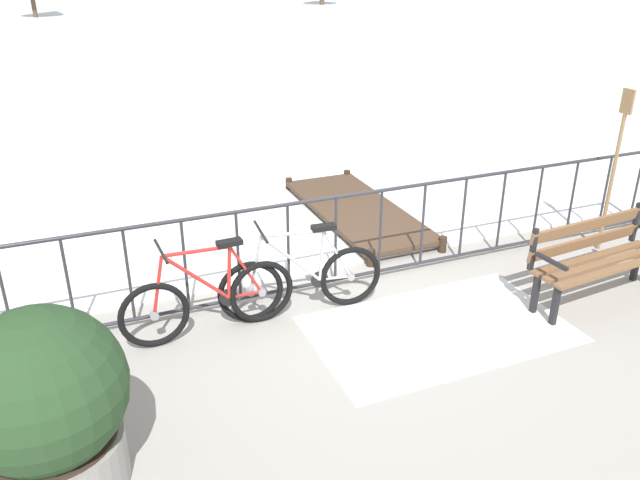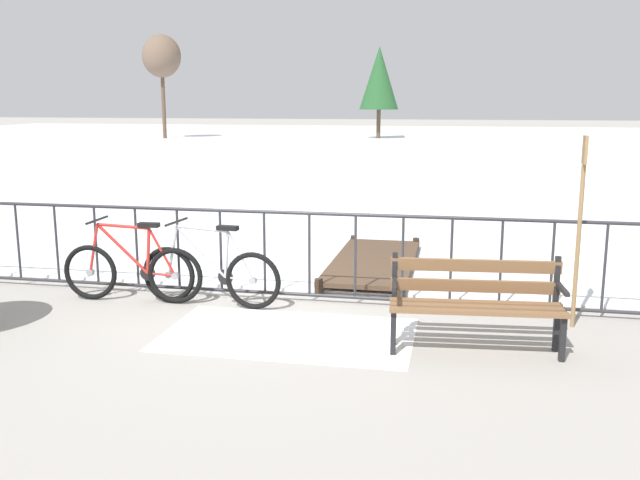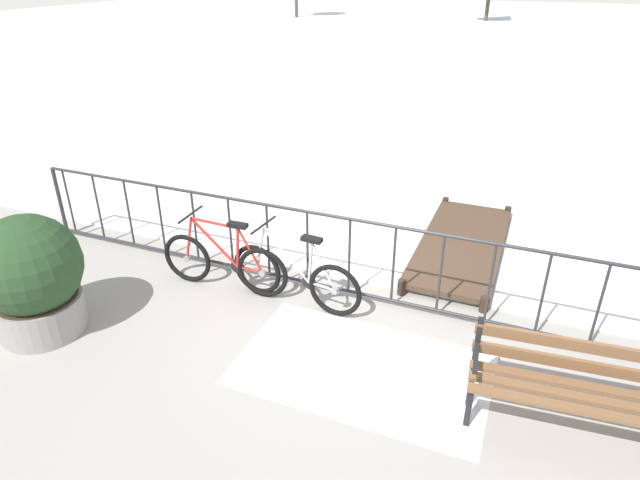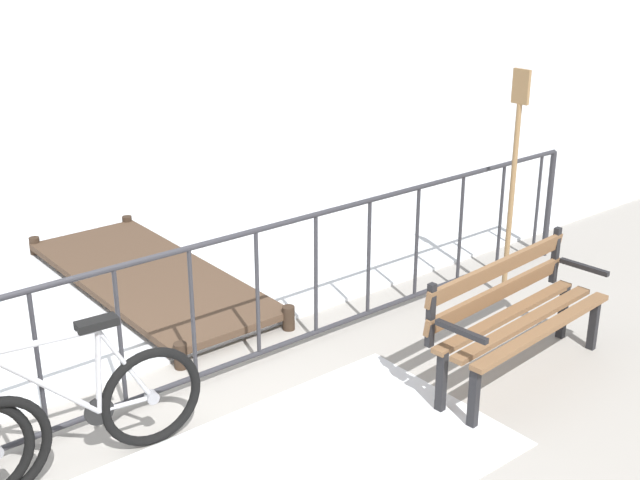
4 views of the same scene
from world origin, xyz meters
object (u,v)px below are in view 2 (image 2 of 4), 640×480
bicycle_near_railing (133,271)px  park_bench (476,297)px  bicycle_second (210,274)px  oar_upright (580,220)px

bicycle_near_railing → park_bench: (3.90, -0.85, 0.14)m
bicycle_second → oar_upright: 4.04m
bicycle_second → park_bench: bicycle_second is taller
oar_upright → bicycle_near_railing: bearing=-179.6°
bicycle_second → park_bench: size_ratio=1.05×
bicycle_near_railing → park_bench: 3.99m
bicycle_near_railing → park_bench: bicycle_near_railing is taller
bicycle_second → oar_upright: oar_upright is taller
bicycle_near_railing → bicycle_second: bearing=1.5°
park_bench → bicycle_near_railing: bearing=167.7°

